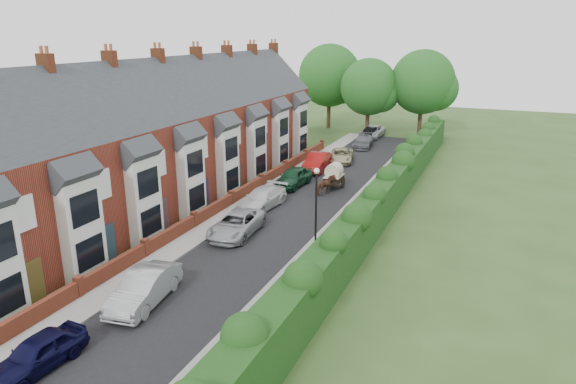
{
  "coord_description": "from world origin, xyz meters",
  "views": [
    {
      "loc": [
        12.48,
        -21.38,
        12.22
      ],
      "look_at": [
        -0.03,
        8.09,
        2.2
      ],
      "focal_mm": 32.0,
      "sensor_mm": 36.0,
      "label": 1
    }
  ],
  "objects_px": {
    "car_silver_b": "(236,224)",
    "car_grey": "(363,141)",
    "lamppost": "(316,201)",
    "car_green": "(293,177)",
    "car_red": "(317,162)",
    "horse_cart": "(334,174)",
    "car_beige": "(341,156)",
    "car_black": "(369,132)",
    "car_silver_a": "(144,288)",
    "car_white": "(262,198)",
    "car_navy": "(38,353)",
    "horse": "(326,186)"
  },
  "relations": [
    {
      "from": "car_silver_b",
      "to": "car_grey",
      "type": "relative_size",
      "value": 1.09
    },
    {
      "from": "car_red",
      "to": "car_grey",
      "type": "xyz_separation_m",
      "value": [
        1.32,
        11.2,
        -0.12
      ]
    },
    {
      "from": "car_red",
      "to": "horse",
      "type": "height_order",
      "value": "car_red"
    },
    {
      "from": "car_black",
      "to": "car_silver_a",
      "type": "bearing_deg",
      "value": -86.25
    },
    {
      "from": "car_green",
      "to": "car_beige",
      "type": "relative_size",
      "value": 0.99
    },
    {
      "from": "car_grey",
      "to": "horse",
      "type": "relative_size",
      "value": 2.54
    },
    {
      "from": "car_green",
      "to": "horse_cart",
      "type": "bearing_deg",
      "value": 16.39
    },
    {
      "from": "car_silver_a",
      "to": "horse_cart",
      "type": "bearing_deg",
      "value": 75.28
    },
    {
      "from": "car_red",
      "to": "horse",
      "type": "xyz_separation_m",
      "value": [
        3.19,
        -6.83,
        -0.03
      ]
    },
    {
      "from": "car_red",
      "to": "horse_cart",
      "type": "bearing_deg",
      "value": -61.04
    },
    {
      "from": "lamppost",
      "to": "car_green",
      "type": "xyz_separation_m",
      "value": [
        -6.4,
        12.2,
        -2.52
      ]
    },
    {
      "from": "car_white",
      "to": "car_beige",
      "type": "relative_size",
      "value": 1.06
    },
    {
      "from": "car_white",
      "to": "car_black",
      "type": "xyz_separation_m",
      "value": [
        0.78,
        27.96,
        0.01
      ]
    },
    {
      "from": "car_green",
      "to": "car_beige",
      "type": "bearing_deg",
      "value": 86.75
    },
    {
      "from": "car_red",
      "to": "car_beige",
      "type": "relative_size",
      "value": 1.04
    },
    {
      "from": "car_white",
      "to": "car_green",
      "type": "relative_size",
      "value": 1.07
    },
    {
      "from": "car_grey",
      "to": "car_silver_a",
      "type": "bearing_deg",
      "value": -96.84
    },
    {
      "from": "car_white",
      "to": "horse_cart",
      "type": "relative_size",
      "value": 1.68
    },
    {
      "from": "car_silver_a",
      "to": "horse",
      "type": "distance_m",
      "value": 19.31
    },
    {
      "from": "car_silver_a",
      "to": "car_beige",
      "type": "relative_size",
      "value": 1.02
    },
    {
      "from": "car_green",
      "to": "car_beige",
      "type": "height_order",
      "value": "car_green"
    },
    {
      "from": "lamppost",
      "to": "car_silver_a",
      "type": "xyz_separation_m",
      "value": [
        -5.51,
        -8.2,
        -2.52
      ]
    },
    {
      "from": "car_white",
      "to": "car_red",
      "type": "xyz_separation_m",
      "value": [
        0.08,
        11.52,
        0.08
      ]
    },
    {
      "from": "car_grey",
      "to": "car_navy",
      "type": "bearing_deg",
      "value": -97.49
    },
    {
      "from": "car_silver_a",
      "to": "horse",
      "type": "height_order",
      "value": "car_silver_a"
    },
    {
      "from": "horse_cart",
      "to": "horse",
      "type": "bearing_deg",
      "value": -90.0
    },
    {
      "from": "car_green",
      "to": "car_beige",
      "type": "xyz_separation_m",
      "value": [
        1.17,
        9.49,
        -0.14
      ]
    },
    {
      "from": "car_red",
      "to": "car_black",
      "type": "bearing_deg",
      "value": 83.25
    },
    {
      "from": "lamppost",
      "to": "car_silver_b",
      "type": "distance_m",
      "value": 6.27
    },
    {
      "from": "car_silver_a",
      "to": "car_grey",
      "type": "distance_m",
      "value": 37.2
    },
    {
      "from": "car_white",
      "to": "car_red",
      "type": "relative_size",
      "value": 1.02
    },
    {
      "from": "horse",
      "to": "horse_cart",
      "type": "bearing_deg",
      "value": -72.02
    },
    {
      "from": "car_navy",
      "to": "car_black",
      "type": "xyz_separation_m",
      "value": [
        0.45,
        48.04,
        0.06
      ]
    },
    {
      "from": "lamppost",
      "to": "car_beige",
      "type": "relative_size",
      "value": 1.12
    },
    {
      "from": "car_green",
      "to": "car_grey",
      "type": "xyz_separation_m",
      "value": [
        1.4,
        16.8,
        -0.11
      ]
    },
    {
      "from": "car_silver_a",
      "to": "lamppost",
      "type": "bearing_deg",
      "value": 47.82
    },
    {
      "from": "car_beige",
      "to": "horse_cart",
      "type": "height_order",
      "value": "horse_cart"
    },
    {
      "from": "car_black",
      "to": "horse",
      "type": "distance_m",
      "value": 23.41
    },
    {
      "from": "car_grey",
      "to": "horse",
      "type": "distance_m",
      "value": 18.13
    },
    {
      "from": "horse",
      "to": "car_beige",
      "type": "bearing_deg",
      "value": -60.93
    },
    {
      "from": "car_silver_b",
      "to": "car_green",
      "type": "bearing_deg",
      "value": 90.03
    },
    {
      "from": "car_navy",
      "to": "horse",
      "type": "distance_m",
      "value": 24.94
    },
    {
      "from": "car_beige",
      "to": "car_grey",
      "type": "height_order",
      "value": "car_grey"
    },
    {
      "from": "car_navy",
      "to": "car_silver_a",
      "type": "distance_m",
      "value": 5.63
    },
    {
      "from": "car_red",
      "to": "car_grey",
      "type": "height_order",
      "value": "car_red"
    },
    {
      "from": "car_silver_a",
      "to": "car_beige",
      "type": "distance_m",
      "value": 29.9
    },
    {
      "from": "car_silver_b",
      "to": "car_grey",
      "type": "bearing_deg",
      "value": 84.78
    },
    {
      "from": "car_white",
      "to": "car_grey",
      "type": "xyz_separation_m",
      "value": [
        1.4,
        22.72,
        -0.04
      ]
    },
    {
      "from": "car_green",
      "to": "horse",
      "type": "relative_size",
      "value": 2.51
    },
    {
      "from": "car_navy",
      "to": "car_white",
      "type": "relative_size",
      "value": 0.79
    }
  ]
}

